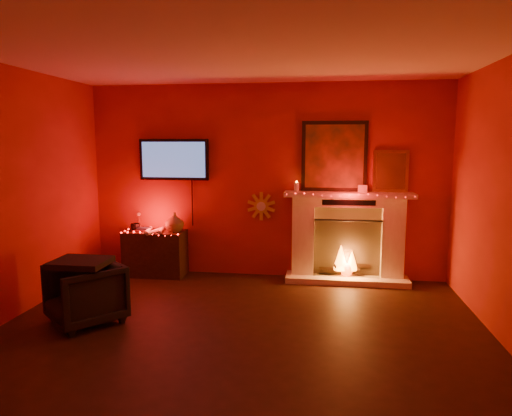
{
  "coord_description": "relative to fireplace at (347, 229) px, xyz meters",
  "views": [
    {
      "loc": [
        0.77,
        -3.84,
        1.89
      ],
      "look_at": [
        -0.01,
        1.7,
        1.09
      ],
      "focal_mm": 32.0,
      "sensor_mm": 36.0,
      "label": 1
    }
  ],
  "objects": [
    {
      "name": "room",
      "position": [
        -1.14,
        -2.39,
        0.63
      ],
      "size": [
        5.0,
        5.0,
        5.0
      ],
      "color": "black",
      "rests_on": "ground"
    },
    {
      "name": "fireplace",
      "position": [
        0.0,
        0.0,
        0.0
      ],
      "size": [
        1.72,
        0.4,
        2.18
      ],
      "color": "#F2E5CB",
      "rests_on": "floor"
    },
    {
      "name": "tv",
      "position": [
        -2.44,
        0.06,
        0.92
      ],
      "size": [
        1.0,
        0.07,
        1.24
      ],
      "color": "black",
      "rests_on": "room"
    },
    {
      "name": "sunburst_clock",
      "position": [
        -1.19,
        0.09,
        0.28
      ],
      "size": [
        0.4,
        0.03,
        0.4
      ],
      "color": "gold",
      "rests_on": "room"
    },
    {
      "name": "console_table",
      "position": [
        -2.67,
        -0.13,
        -0.36
      ],
      "size": [
        0.85,
        0.56,
        0.92
      ],
      "color": "black",
      "rests_on": "floor"
    },
    {
      "name": "armchair",
      "position": [
        -2.8,
        -1.91,
        -0.41
      ],
      "size": [
        0.97,
        0.98,
        0.64
      ],
      "primitive_type": "imported",
      "rotation": [
        0.0,
        0.0,
        -0.72
      ],
      "color": "black",
      "rests_on": "floor"
    }
  ]
}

